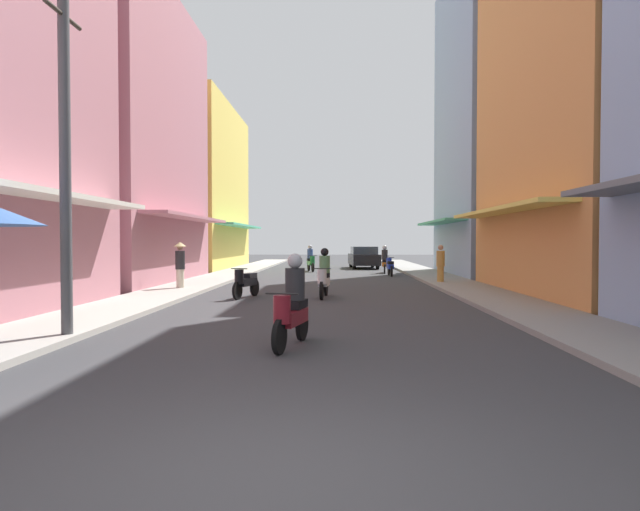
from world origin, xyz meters
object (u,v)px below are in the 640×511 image
(motorbike_white, at_px, (324,275))
(pedestrian_crossing, at_px, (180,263))
(motorbike_orange, at_px, (385,261))
(motorbike_black, at_px, (246,282))
(motorbike_green, at_px, (311,260))
(motorbike_blue, at_px, (390,266))
(pedestrian_midway, at_px, (440,265))
(utility_pole, at_px, (65,158))
(motorbike_maroon, at_px, (292,305))
(parked_car, at_px, (364,257))

(motorbike_white, height_order, pedestrian_crossing, pedestrian_crossing)
(motorbike_white, bearing_deg, motorbike_orange, 76.85)
(motorbike_black, distance_m, motorbike_green, 15.01)
(motorbike_blue, relative_size, pedestrian_midway, 1.10)
(utility_pole, bearing_deg, motorbike_maroon, -5.84)
(motorbike_white, distance_m, pedestrian_crossing, 5.66)
(motorbike_maroon, xyz_separation_m, parked_car, (2.51, 26.42, 0.04))
(motorbike_blue, xyz_separation_m, utility_pole, (-7.58, -18.20, 2.77))
(motorbike_blue, distance_m, motorbike_orange, 2.46)
(motorbike_maroon, xyz_separation_m, pedestrian_crossing, (-4.91, 9.99, 0.29))
(motorbike_green, relative_size, parked_car, 0.42)
(motorbike_black, bearing_deg, pedestrian_crossing, 140.34)
(motorbike_black, distance_m, motorbike_blue, 12.30)
(motorbike_white, distance_m, utility_pole, 9.06)
(motorbike_maroon, bearing_deg, motorbike_black, 105.53)
(pedestrian_crossing, bearing_deg, parked_car, 65.72)
(motorbike_maroon, relative_size, parked_car, 0.42)
(motorbike_green, bearing_deg, pedestrian_midway, -58.18)
(motorbike_blue, bearing_deg, motorbike_green, 137.09)
(motorbike_black, distance_m, parked_car, 19.30)
(motorbike_blue, relative_size, motorbike_green, 1.02)
(motorbike_orange, bearing_deg, motorbike_green, 159.73)
(motorbike_orange, relative_size, pedestrian_crossing, 1.02)
(motorbike_maroon, xyz_separation_m, pedestrian_midway, (5.03, 13.17, 0.12))
(motorbike_blue, height_order, parked_car, parked_car)
(utility_pole, bearing_deg, pedestrian_crossing, 94.83)
(motorbike_green, height_order, pedestrian_crossing, pedestrian_crossing)
(motorbike_orange, xyz_separation_m, utility_pole, (-7.52, -20.65, 2.57))
(utility_pole, bearing_deg, parked_car, 75.74)
(motorbike_maroon, xyz_separation_m, utility_pole, (-4.10, 0.42, 2.57))
(motorbike_white, bearing_deg, parked_car, 83.33)
(motorbike_orange, relative_size, motorbike_green, 1.02)
(pedestrian_crossing, bearing_deg, motorbike_orange, 53.09)
(parked_car, bearing_deg, motorbike_orange, -80.31)
(pedestrian_crossing, relative_size, utility_pole, 0.28)
(motorbike_white, bearing_deg, motorbike_blue, 73.68)
(motorbike_green, height_order, pedestrian_midway, pedestrian_midway)
(motorbike_black, distance_m, utility_pole, 8.02)
(motorbike_green, distance_m, pedestrian_midway, 11.15)
(motorbike_blue, bearing_deg, pedestrian_midway, -74.11)
(motorbike_maroon, relative_size, pedestrian_midway, 1.08)
(motorbike_white, bearing_deg, pedestrian_midway, 48.36)
(motorbike_white, bearing_deg, motorbike_maroon, -92.46)
(motorbike_blue, relative_size, utility_pole, 0.28)
(motorbike_orange, relative_size, parked_car, 0.43)
(motorbike_green, height_order, utility_pole, utility_pole)
(motorbike_black, height_order, motorbike_green, motorbike_green)
(pedestrian_midway, xyz_separation_m, utility_pole, (-9.13, -12.75, 2.45))
(motorbike_white, height_order, motorbike_blue, motorbike_white)
(motorbike_orange, relative_size, utility_pole, 0.28)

